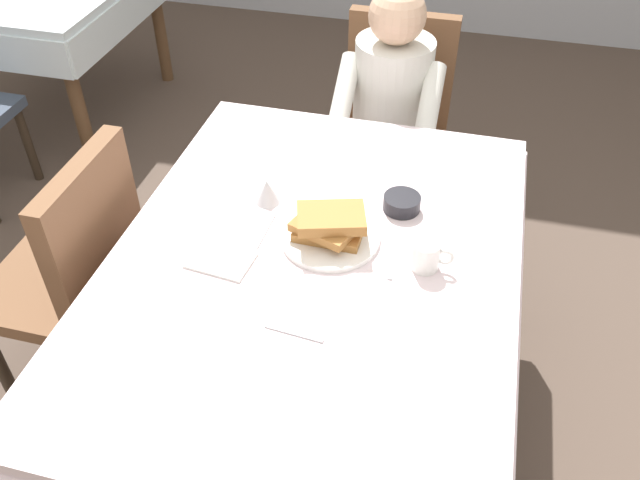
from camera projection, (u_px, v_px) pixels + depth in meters
name	position (u px, v px, depth m)	size (l,w,h in m)	color
ground_plane	(314.00, 417.00, 2.30)	(14.00, 14.00, 0.00)	brown
dining_table_main	(313.00, 283.00, 1.87)	(1.12, 1.52, 0.74)	silver
chair_diner	(394.00, 115.00, 2.79)	(0.44, 0.45, 0.93)	brown
diner_person	(390.00, 104.00, 2.59)	(0.40, 0.43, 1.12)	silver
chair_left_side	(77.00, 268.00, 2.09)	(0.45, 0.44, 0.93)	brown
plate_breakfast	(330.00, 237.00, 1.87)	(0.28, 0.28, 0.02)	white
breakfast_stack	(329.00, 225.00, 1.83)	(0.22, 0.18, 0.08)	#A36B33
cup_coffee	(426.00, 255.00, 1.76)	(0.11, 0.08, 0.08)	white
bowl_butter	(402.00, 203.00, 1.96)	(0.11, 0.11, 0.04)	black
syrup_pitcher	(267.00, 191.00, 1.98)	(0.08, 0.08, 0.07)	silver
fork_left_of_plate	(264.00, 232.00, 1.89)	(0.18, 0.01, 0.01)	silver
knife_right_of_plate	(396.00, 255.00, 1.82)	(0.20, 0.01, 0.01)	silver
spoon_near_edge	(294.00, 333.00, 1.61)	(0.15, 0.01, 0.01)	silver
napkin_folded	(221.00, 260.00, 1.80)	(0.17, 0.12, 0.01)	white
background_table_far	(47.00, 3.00, 3.47)	(0.92, 1.12, 0.74)	silver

